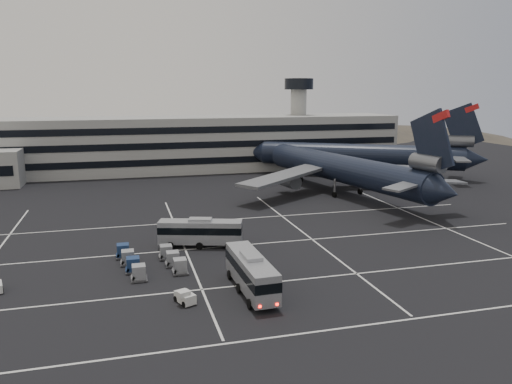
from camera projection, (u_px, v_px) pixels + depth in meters
ground at (236, 255)px, 63.95m from camera, size 260.00×260.00×0.00m
lane_markings at (242, 253)px, 64.88m from camera, size 90.00×55.62×0.01m
terminal at (164, 145)px, 129.10m from camera, size 125.00×26.00×24.00m
hills at (193, 162)px, 231.76m from camera, size 352.00×180.00×44.00m
trijet_main at (344, 169)px, 100.40m from camera, size 46.40×57.28×18.08m
trijet_far at (364, 155)px, 121.14m from camera, size 52.19×35.73×18.08m
bus_near at (251, 271)px, 52.03m from camera, size 3.26×11.81×4.14m
bus_far at (200, 231)px, 67.13m from camera, size 11.47×5.76×3.95m
tug_b at (186, 297)px, 49.45m from camera, size 2.16×2.66×1.49m
uld_cluster at (149, 260)px, 59.54m from camera, size 8.48×10.80×1.76m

